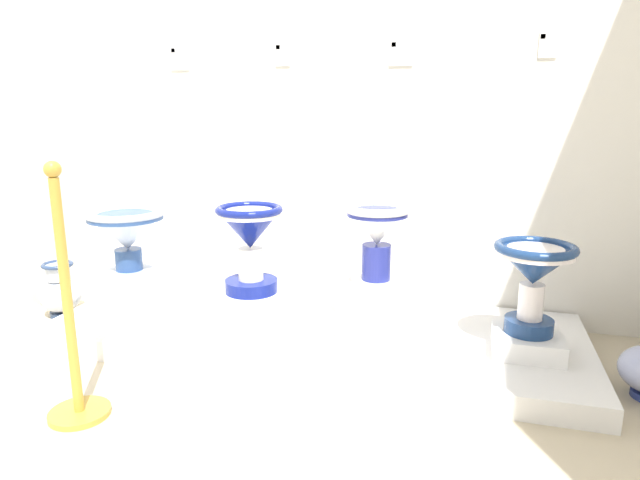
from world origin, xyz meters
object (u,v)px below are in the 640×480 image
object	(u,v)px
antique_toilet_squat_floral	(534,269)
stanchion_post_near_left	(72,342)
info_placard_third	(401,52)
decorative_vase_spare	(60,292)
antique_toilet_rightmost	(250,235)
plinth_block_leftmost	(375,310)
plinth_block_rightmost	(252,304)
info_placard_second	(283,54)
antique_toilet_leftmost	(377,232)
plinth_block_tall_cobalt	(132,293)
info_placard_first	(179,58)
info_placard_fourth	(548,44)
antique_toilet_tall_cobalt	(126,231)
plinth_block_squat_floral	(527,342)

from	to	relation	value
antique_toilet_squat_floral	stanchion_post_near_left	world-z (taller)	stanchion_post_near_left
info_placard_third	decorative_vase_spare	xyz separation A→B (m)	(-1.93, -0.58, -1.38)
antique_toilet_rightmost	plinth_block_leftmost	size ratio (longest dim) A/B	1.43
plinth_block_rightmost	info_placard_second	distance (m)	1.46
plinth_block_rightmost	antique_toilet_rightmost	distance (m)	0.39
antique_toilet_leftmost	stanchion_post_near_left	bearing A→B (deg)	-138.65
antique_toilet_rightmost	antique_toilet_squat_floral	bearing A→B (deg)	-3.23
info_placard_third	stanchion_post_near_left	size ratio (longest dim) A/B	0.14
info_placard_second	antique_toilet_rightmost	bearing A→B (deg)	-91.54
plinth_block_tall_cobalt	stanchion_post_near_left	size ratio (longest dim) A/B	0.37
info_placard_first	decorative_vase_spare	xyz separation A→B (m)	(-0.56, -0.58, -1.38)
antique_toilet_rightmost	stanchion_post_near_left	distance (m)	1.07
info_placard_first	stanchion_post_near_left	size ratio (longest dim) A/B	0.14
info_placard_second	stanchion_post_near_left	xyz separation A→B (m)	(-0.37, -1.50, -1.21)
info_placard_first	stanchion_post_near_left	bearing A→B (deg)	-78.40
info_placard_first	stanchion_post_near_left	xyz separation A→B (m)	(0.31, -1.50, -1.21)
info_placard_fourth	stanchion_post_near_left	xyz separation A→B (m)	(-1.81, -1.50, -1.22)
plinth_block_tall_cobalt	antique_toilet_rightmost	size ratio (longest dim) A/B	0.82
decorative_vase_spare	antique_toilet_rightmost	bearing A→B (deg)	2.65
plinth_block_tall_cobalt	info_placard_second	bearing A→B (deg)	40.74
plinth_block_leftmost	plinth_block_tall_cobalt	bearing A→B (deg)	-178.60
plinth_block_leftmost	info_placard_second	world-z (taller)	info_placard_second
plinth_block_tall_cobalt	info_placard_first	xyz separation A→B (m)	(0.04, 0.61, 1.33)
info_placard_second	plinth_block_leftmost	bearing A→B (deg)	-40.41
antique_toilet_tall_cobalt	plinth_block_squat_floral	bearing A→B (deg)	0.24
info_placard_fourth	decorative_vase_spare	xyz separation A→B (m)	(-2.68, -0.58, -1.40)
plinth_block_squat_floral	antique_toilet_squat_floral	xyz separation A→B (m)	(-0.00, -0.00, 0.35)
antique_toilet_tall_cobalt	plinth_block_leftmost	distance (m)	1.44
antique_toilet_tall_cobalt	info_placard_first	bearing A→B (deg)	86.37
antique_toilet_rightmost	plinth_block_squat_floral	xyz separation A→B (m)	(1.42, -0.08, -0.41)
info_placard_second	info_placard_third	world-z (taller)	info_placard_second
plinth_block_leftmost	info_placard_first	size ratio (longest dim) A/B	2.27
antique_toilet_rightmost	info_placard_fourth	bearing A→B (deg)	19.81
plinth_block_tall_cobalt	antique_toilet_leftmost	distance (m)	1.46
antique_toilet_rightmost	plinth_block_squat_floral	size ratio (longest dim) A/B	1.48
stanchion_post_near_left	info_placard_first	bearing A→B (deg)	101.60
plinth_block_rightmost	antique_toilet_squat_floral	xyz separation A→B (m)	(1.42, -0.08, 0.33)
antique_toilet_rightmost	plinth_block_leftmost	bearing A→B (deg)	-4.53
plinth_block_rightmost	antique_toilet_tall_cobalt	bearing A→B (deg)	-172.73
antique_toilet_leftmost	plinth_block_rightmost	bearing A→B (deg)	175.47
plinth_block_tall_cobalt	antique_toilet_squat_floral	world-z (taller)	antique_toilet_squat_floral
antique_toilet_leftmost	stanchion_post_near_left	distance (m)	1.43
plinth_block_squat_floral	stanchion_post_near_left	world-z (taller)	stanchion_post_near_left
antique_toilet_tall_cobalt	antique_toilet_rightmost	bearing A→B (deg)	7.27
plinth_block_tall_cobalt	info_placard_third	distance (m)	2.03
info_placard_third	stanchion_post_near_left	xyz separation A→B (m)	(-1.06, -1.50, -1.20)
plinth_block_rightmost	antique_toilet_rightmost	size ratio (longest dim) A/B	0.71
plinth_block_squat_floral	antique_toilet_tall_cobalt	bearing A→B (deg)	-179.76
antique_toilet_rightmost	stanchion_post_near_left	xyz separation A→B (m)	(-0.35, -0.98, -0.24)
antique_toilet_squat_floral	info_placard_second	size ratio (longest dim) A/B	3.25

